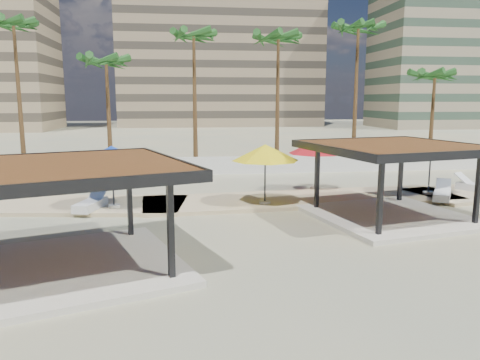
# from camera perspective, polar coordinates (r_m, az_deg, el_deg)

# --- Properties ---
(ground) EXTENTS (200.00, 200.00, 0.00)m
(ground) POSITION_cam_1_polar(r_m,az_deg,el_deg) (16.84, 7.43, -7.77)
(ground) COLOR tan
(ground) RESTS_ON ground
(promenade) EXTENTS (44.45, 7.97, 0.24)m
(promenade) POSITION_cam_1_polar(r_m,az_deg,el_deg) (24.50, 7.38, -2.05)
(promenade) COLOR #C6B284
(promenade) RESTS_ON ground
(boundary_wall) EXTENTS (56.00, 0.30, 1.20)m
(boundary_wall) POSITION_cam_1_polar(r_m,az_deg,el_deg) (32.09, 0.14, 1.81)
(boundary_wall) COLOR silver
(boundary_wall) RESTS_ON ground
(building_mid) EXTENTS (38.00, 16.00, 30.40)m
(building_mid) POSITION_cam_1_polar(r_m,az_deg,el_deg) (94.31, -2.53, 15.40)
(building_mid) COLOR #847259
(building_mid) RESTS_ON ground
(building_east) EXTENTS (32.00, 15.00, 36.40)m
(building_east) POSITION_cam_1_polar(r_m,az_deg,el_deg) (97.56, 26.04, 16.03)
(building_east) COLOR gray
(building_east) RESTS_ON ground
(pavilion_central) EXTENTS (7.62, 7.62, 3.24)m
(pavilion_central) POSITION_cam_1_polar(r_m,az_deg,el_deg) (20.80, 18.09, 0.67)
(pavilion_central) COLOR beige
(pavilion_central) RESTS_ON ground
(pavilion_west) EXTENTS (8.17, 8.17, 3.25)m
(pavilion_west) POSITION_cam_1_polar(r_m,az_deg,el_deg) (14.63, -20.06, -3.11)
(pavilion_west) COLOR beige
(pavilion_west) RESTS_ON ground
(umbrella_b) EXTENTS (3.26, 3.26, 2.82)m
(umbrella_b) POSITION_cam_1_polar(r_m,az_deg,el_deg) (21.82, 3.09, 3.33)
(umbrella_b) COLOR beige
(umbrella_b) RESTS_ON promenade
(umbrella_c) EXTENTS (3.91, 3.91, 2.68)m
(umbrella_c) POSITION_cam_1_polar(r_m,az_deg,el_deg) (25.92, 9.22, 3.96)
(umbrella_c) COLOR beige
(umbrella_c) RESTS_ON promenade
(umbrella_d) EXTENTS (3.92, 3.92, 2.89)m
(umbrella_d) POSITION_cam_1_polar(r_m,az_deg,el_deg) (26.02, 22.29, 3.78)
(umbrella_d) COLOR beige
(umbrella_d) RESTS_ON promenade
(umbrella_f) EXTENTS (3.79, 3.79, 2.83)m
(umbrella_f) POSITION_cam_1_polar(r_m,az_deg,el_deg) (21.81, -15.38, 3.00)
(umbrella_f) COLOR beige
(umbrella_f) RESTS_ON promenade
(lounger_a) EXTENTS (1.32, 2.39, 0.86)m
(lounger_a) POSITION_cam_1_polar(r_m,az_deg,el_deg) (22.22, -17.71, -2.81)
(lounger_a) COLOR silver
(lounger_a) RESTS_ON promenade
(lounger_b) EXTENTS (1.85, 2.29, 0.86)m
(lounger_b) POSITION_cam_1_polar(r_m,az_deg,el_deg) (25.42, 23.42, -1.61)
(lounger_b) COLOR silver
(lounger_b) RESTS_ON promenade
(lounger_c) EXTENTS (1.84, 2.38, 0.88)m
(lounger_c) POSITION_cam_1_polar(r_m,az_deg,el_deg) (28.28, 26.96, -0.77)
(lounger_c) COLOR silver
(lounger_c) RESTS_ON promenade
(palm_b) EXTENTS (3.00, 3.00, 10.87)m
(palm_b) POSITION_cam_1_polar(r_m,az_deg,el_deg) (36.15, -25.85, 16.08)
(palm_b) COLOR brown
(palm_b) RESTS_ON ground
(palm_c) EXTENTS (3.00, 3.00, 8.46)m
(palm_c) POSITION_cam_1_polar(r_m,az_deg,el_deg) (34.02, -15.99, 13.28)
(palm_c) COLOR brown
(palm_c) RESTS_ON ground
(palm_d) EXTENTS (3.00, 3.00, 10.34)m
(palm_d) POSITION_cam_1_polar(r_m,az_deg,el_deg) (34.66, -5.65, 16.47)
(palm_d) COLOR brown
(palm_d) RESTS_ON ground
(palm_e) EXTENTS (3.00, 3.00, 10.19)m
(palm_e) POSITION_cam_1_polar(r_m,az_deg,el_deg) (34.88, 4.69, 16.20)
(palm_e) COLOR brown
(palm_e) RESTS_ON ground
(palm_f) EXTENTS (3.00, 3.00, 11.05)m
(palm_f) POSITION_cam_1_polar(r_m,az_deg,el_deg) (36.87, 14.21, 16.86)
(palm_f) COLOR brown
(palm_f) RESTS_ON ground
(palm_g) EXTENTS (3.00, 3.00, 7.69)m
(palm_g) POSITION_cam_1_polar(r_m,az_deg,el_deg) (38.82, 22.66, 11.36)
(palm_g) COLOR brown
(palm_g) RESTS_ON ground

